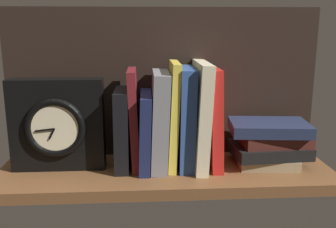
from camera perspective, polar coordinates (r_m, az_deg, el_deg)
name	(u,v)px	position (r cm, az deg, el deg)	size (l,w,h in cm)	color
ground_plane	(166,174)	(89.27, -0.34, -8.88)	(76.25, 23.35, 2.50)	brown
back_panel	(163,83)	(94.81, -0.75, 4.66)	(76.25, 1.20, 36.42)	black
book_black_skeptic	(122,129)	(87.92, -6.85, -2.23)	(3.16, 12.68, 18.11)	black
book_maroon_dawkins	(134,119)	(87.22, -5.07, -0.77)	(1.80, 12.17, 22.65)	maroon
book_navy_bierce	(145,130)	(87.89, -3.44, -2.46)	(2.47, 15.36, 17.23)	#192147
book_gray_chess	(160,120)	(87.34, -1.27, -0.92)	(3.62, 14.70, 22.01)	gray
book_yellow_seinlanguage	(173,115)	(87.25, 0.72, -0.18)	(1.84, 12.80, 24.23)	gold
book_blue_modern	(185,118)	(87.66, 2.62, -0.55)	(3.39, 13.66, 22.98)	#2D4C8E
book_cream_twain	(200,115)	(87.95, 4.80, -0.14)	(2.75, 16.84, 24.15)	beige
book_red_requiem	(212,117)	(88.55, 6.65, -0.49)	(2.45, 14.25, 22.97)	red
framed_clock	(57,125)	(89.14, -16.21, -1.58)	(20.76, 5.94, 20.76)	black
book_stack_side	(269,142)	(93.13, 14.90, -4.12)	(18.82, 13.97, 10.32)	#9E8966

